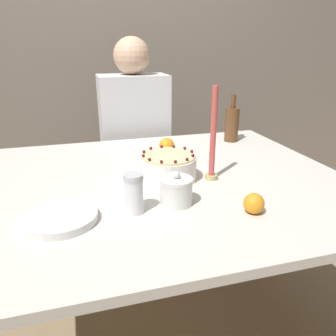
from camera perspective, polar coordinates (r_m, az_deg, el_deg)
The scene contains 12 objects.
ground_plane at distance 1.69m, azimuth -1.30°, elevation -25.15°, with size 12.00×12.00×0.00m, color #8C7556.
wall_behind at distance 2.56m, azimuth -10.18°, elevation 22.46°, with size 8.00×0.05×2.60m.
dining_table at distance 1.31m, azimuth -1.52°, elevation -5.52°, with size 1.45×1.18×0.72m.
cake at distance 1.25m, azimuth -0.00°, elevation 0.17°, with size 0.22×0.22×0.11m.
sugar_bowl at distance 1.06m, azimuth 1.66°, elevation -3.98°, with size 0.11×0.11×0.11m.
sugar_shaker at distance 1.00m, azimuth -5.97°, elevation -4.42°, with size 0.06×0.06×0.13m.
plate_stack at distance 1.02m, azimuth -18.22°, elevation -8.25°, with size 0.22×0.22×0.02m.
candle at distance 1.23m, azimuth 7.82°, elevation 4.55°, with size 0.05×0.05×0.35m.
bottle at distance 1.78m, azimuth 11.05°, elevation 7.59°, with size 0.07×0.07×0.25m.
orange_fruit_0 at distance 1.56m, azimuth -0.24°, elevation 3.95°, with size 0.07×0.07×0.07m.
orange_fruit_1 at distance 1.04m, azimuth 14.72°, elevation -5.98°, with size 0.06×0.06×0.06m.
person_man_blue_shirt at distance 2.07m, azimuth -5.70°, elevation 1.95°, with size 0.40×0.34×1.25m.
Camera 1 is at (-0.29, -1.14, 1.21)m, focal length 35.00 mm.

